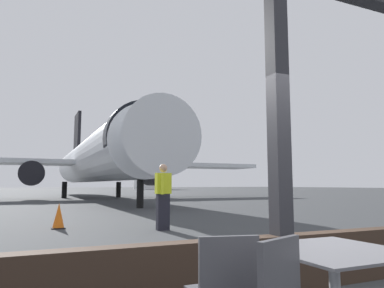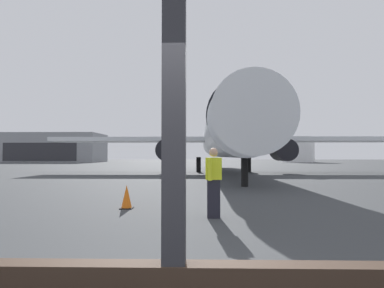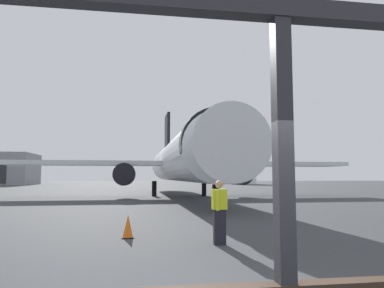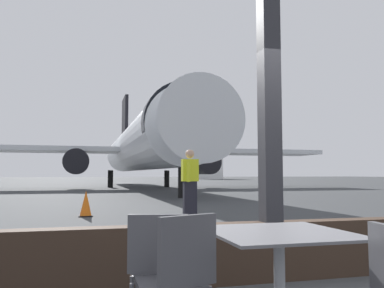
% 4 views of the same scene
% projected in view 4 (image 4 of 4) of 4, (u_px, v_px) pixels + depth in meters
% --- Properties ---
extents(ground_plane, '(220.00, 220.00, 0.00)m').
position_uv_depth(ground_plane, '(105.00, 185.00, 42.87)').
color(ground_plane, '#383A3D').
extents(window_frame, '(7.96, 0.24, 4.01)m').
position_uv_depth(window_frame, '(270.00, 146.00, 4.41)').
color(window_frame, '#38281E').
rests_on(window_frame, ground).
extents(dining_table, '(0.96, 0.96, 0.72)m').
position_uv_depth(dining_table, '(279.00, 266.00, 2.85)').
color(dining_table, slate).
rests_on(dining_table, ground).
extents(cafe_chair_window_left, '(0.46, 0.46, 0.87)m').
position_uv_depth(cafe_chair_window_left, '(159.00, 263.00, 2.75)').
color(cafe_chair_window_left, '#4C4C51').
rests_on(cafe_chair_window_left, ground).
extents(cafe_chair_window_right, '(0.50, 0.50, 0.89)m').
position_uv_depth(cafe_chair_window_right, '(178.00, 274.00, 2.39)').
color(cafe_chair_window_right, '#4C4C51').
rests_on(cafe_chair_window_right, ground).
extents(airplane, '(31.46, 35.35, 10.26)m').
position_uv_depth(airplane, '(142.00, 147.00, 32.53)').
color(airplane, silver).
rests_on(airplane, ground).
extents(ground_crew_worker, '(0.40, 0.53, 1.74)m').
position_uv_depth(ground_crew_worker, '(190.00, 183.00, 9.97)').
color(ground_crew_worker, black).
rests_on(ground_crew_worker, ground).
extents(traffic_cone, '(0.36, 0.36, 0.69)m').
position_uv_depth(traffic_cone, '(86.00, 204.00, 10.71)').
color(traffic_cone, orange).
rests_on(traffic_cone, ground).
extents(fuel_storage_tank, '(7.86, 7.86, 6.26)m').
position_uv_depth(fuel_storage_tank, '(206.00, 165.00, 91.51)').
color(fuel_storage_tank, white).
rests_on(fuel_storage_tank, ground).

